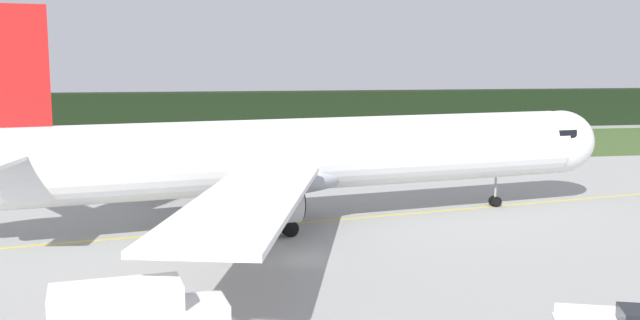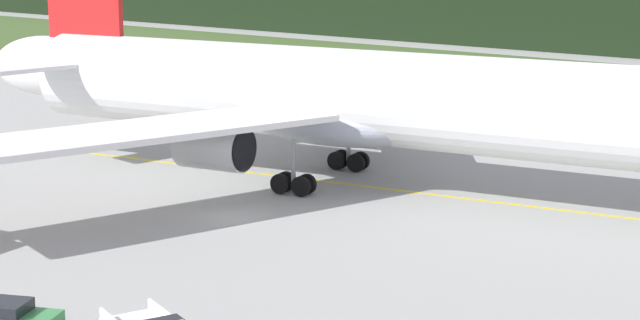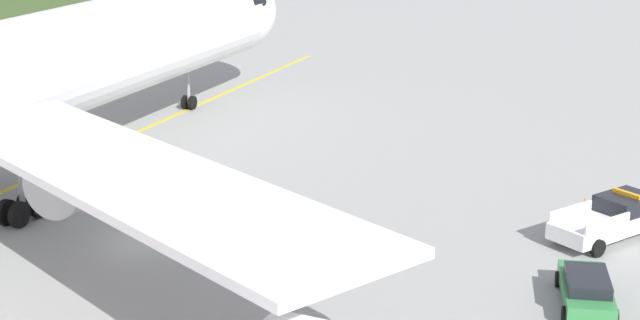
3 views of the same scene
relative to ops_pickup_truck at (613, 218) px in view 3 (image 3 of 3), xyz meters
The scene contains 5 objects.
ground 21.13m from the ops_pickup_truck, 124.91° to the left, with size 320.00×320.00×0.00m, color #959693.
taxiway_centerline_main 28.88m from the ops_pickup_truck, 109.67° to the left, with size 74.48×0.30×0.01m, color yellow.
ops_pickup_truck is the anchor object (origin of this frame).
staff_car 7.39m from the ops_pickup_truck, behind, with size 4.73×3.37×1.30m.
apron_cone 3.43m from the ops_pickup_truck, 38.25° to the left, with size 0.54×0.54×0.68m.
Camera 3 is at (-28.63, -28.48, 15.89)m, focal length 55.94 mm.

